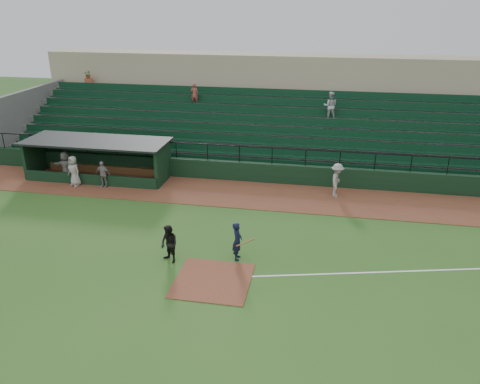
# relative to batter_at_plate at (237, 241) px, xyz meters

# --- Properties ---
(ground) EXTENTS (90.00, 90.00, 0.00)m
(ground) POSITION_rel_batter_at_plate_xyz_m (-0.65, -0.86, -0.86)
(ground) COLOR #2A531B
(ground) RESTS_ON ground
(warning_track) EXTENTS (40.00, 4.00, 0.03)m
(warning_track) POSITION_rel_batter_at_plate_xyz_m (-0.65, 7.14, -0.85)
(warning_track) COLOR brown
(warning_track) RESTS_ON ground
(home_plate_dirt) EXTENTS (3.00, 3.00, 0.03)m
(home_plate_dirt) POSITION_rel_batter_at_plate_xyz_m (-0.65, -1.86, -0.85)
(home_plate_dirt) COLOR brown
(home_plate_dirt) RESTS_ON ground
(foul_line) EXTENTS (17.49, 4.44, 0.01)m
(foul_line) POSITION_rel_batter_at_plate_xyz_m (7.35, 0.34, -0.86)
(foul_line) COLOR white
(foul_line) RESTS_ON ground
(stadium_structure) EXTENTS (38.00, 13.08, 6.40)m
(stadium_structure) POSITION_rel_batter_at_plate_xyz_m (-0.65, 15.60, 1.44)
(stadium_structure) COLOR black
(stadium_structure) RESTS_ON ground
(dugout) EXTENTS (8.90, 3.20, 2.42)m
(dugout) POSITION_rel_batter_at_plate_xyz_m (-10.40, 8.70, 0.47)
(dugout) COLOR black
(dugout) RESTS_ON ground
(batter_at_plate) EXTENTS (1.03, 0.70, 1.72)m
(batter_at_plate) POSITION_rel_batter_at_plate_xyz_m (0.00, 0.00, 0.00)
(batter_at_plate) COLOR black
(batter_at_plate) RESTS_ON ground
(umpire) EXTENTS (1.03, 0.97, 1.68)m
(umpire) POSITION_rel_batter_at_plate_xyz_m (-2.79, -0.74, -0.02)
(umpire) COLOR black
(umpire) RESTS_ON ground
(runner) EXTENTS (0.89, 1.34, 1.93)m
(runner) POSITION_rel_batter_at_plate_xyz_m (4.22, 7.80, 0.13)
(runner) COLOR #9A9590
(runner) RESTS_ON warning_track
(dugout_player_a) EXTENTS (0.96, 0.45, 1.61)m
(dugout_player_a) POSITION_rel_batter_at_plate_xyz_m (-9.39, 6.71, -0.03)
(dugout_player_a) COLOR gray
(dugout_player_a) RESTS_ON warning_track
(dugout_player_b) EXTENTS (1.06, 0.89, 1.84)m
(dugout_player_b) POSITION_rel_batter_at_plate_xyz_m (-11.19, 6.63, 0.09)
(dugout_player_b) COLOR #A6A19B
(dugout_player_b) RESTS_ON warning_track
(dugout_player_c) EXTENTS (1.79, 0.66, 1.90)m
(dugout_player_c) POSITION_rel_batter_at_plate_xyz_m (-12.02, 7.24, 0.12)
(dugout_player_c) COLOR gray
(dugout_player_c) RESTS_ON warning_track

